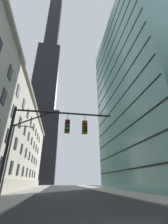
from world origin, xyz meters
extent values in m
cube|color=#B2A893|center=(-10.75, 29.75, 22.14)|extent=(0.70, 71.51, 0.60)
cube|color=#B2A893|center=(-10.85, 29.75, 1.10)|extent=(0.50, 71.51, 2.20)
cube|color=black|center=(-10.95, 18.00, 4.00)|extent=(0.14, 1.40, 2.20)
cube|color=black|center=(-10.95, 23.00, 4.00)|extent=(0.14, 1.40, 2.20)
cube|color=black|center=(-10.95, 28.00, 4.00)|extent=(0.14, 1.40, 2.20)
cube|color=black|center=(-10.95, 33.00, 4.00)|extent=(0.14, 1.40, 2.20)
cube|color=black|center=(-10.95, 38.00, 4.00)|extent=(0.14, 1.40, 2.20)
cube|color=black|center=(-10.95, 43.00, 4.00)|extent=(0.14, 1.40, 2.20)
cube|color=black|center=(-10.95, 48.00, 4.00)|extent=(0.14, 1.40, 2.20)
cube|color=black|center=(-10.95, 53.00, 4.00)|extent=(0.14, 1.40, 2.20)
cube|color=black|center=(-10.95, 18.00, 8.20)|extent=(0.14, 1.40, 2.20)
cube|color=black|center=(-10.95, 23.00, 8.20)|extent=(0.14, 1.40, 2.20)
cube|color=black|center=(-10.95, 28.00, 8.20)|extent=(0.14, 1.40, 2.20)
cube|color=black|center=(-10.95, 33.00, 8.20)|extent=(0.14, 1.40, 2.20)
cube|color=black|center=(-10.95, 38.00, 8.20)|extent=(0.14, 1.40, 2.20)
cube|color=black|center=(-10.95, 43.00, 8.20)|extent=(0.14, 1.40, 2.20)
cube|color=black|center=(-10.95, 48.00, 8.20)|extent=(0.14, 1.40, 2.20)
cube|color=black|center=(-10.95, 53.00, 8.20)|extent=(0.14, 1.40, 2.20)
cube|color=black|center=(-10.95, 13.00, 12.40)|extent=(0.14, 1.40, 2.20)
cube|color=black|center=(-10.95, 18.00, 12.40)|extent=(0.14, 1.40, 2.20)
cube|color=black|center=(-10.95, 23.00, 12.40)|extent=(0.14, 1.40, 2.20)
cube|color=black|center=(-10.95, 28.00, 12.40)|extent=(0.14, 1.40, 2.20)
cube|color=black|center=(-10.95, 33.00, 12.40)|extent=(0.14, 1.40, 2.20)
cube|color=black|center=(-10.95, 38.00, 12.40)|extent=(0.14, 1.40, 2.20)
cube|color=black|center=(-10.95, 43.00, 12.40)|extent=(0.14, 1.40, 2.20)
cube|color=black|center=(-10.95, 48.00, 12.40)|extent=(0.14, 1.40, 2.20)
cube|color=black|center=(-10.95, 53.00, 12.40)|extent=(0.14, 1.40, 2.20)
cube|color=black|center=(-10.95, 13.00, 16.60)|extent=(0.14, 1.40, 2.20)
cube|color=black|center=(-10.95, 18.00, 16.60)|extent=(0.14, 1.40, 2.20)
cube|color=black|center=(-10.95, 23.00, 16.60)|extent=(0.14, 1.40, 2.20)
cube|color=black|center=(-10.95, 28.00, 16.60)|extent=(0.14, 1.40, 2.20)
cube|color=black|center=(-10.95, 33.00, 16.60)|extent=(0.14, 1.40, 2.20)
cube|color=black|center=(-10.95, 38.00, 16.60)|extent=(0.14, 1.40, 2.20)
cube|color=black|center=(-10.95, 43.00, 16.60)|extent=(0.14, 1.40, 2.20)
cube|color=black|center=(-10.95, 48.00, 16.60)|extent=(0.14, 1.40, 2.20)
cube|color=black|center=(-10.95, 53.00, 16.60)|extent=(0.14, 1.40, 2.20)
cube|color=black|center=(-18.08, 99.62, 22.99)|extent=(27.13, 27.13, 45.97)
cube|color=black|center=(-18.08, 99.62, 79.41)|extent=(18.99, 18.99, 66.87)
cube|color=black|center=(-18.08, 99.62, 154.63)|extent=(12.21, 12.21, 83.58)
cube|color=slate|center=(19.74, 26.29, 26.54)|extent=(17.48, 35.90, 53.08)
cube|color=black|center=(10.96, 26.29, 4.00)|extent=(0.12, 34.90, 0.24)
cube|color=black|center=(10.96, 26.29, 8.00)|extent=(0.12, 34.90, 0.24)
cube|color=black|center=(10.96, 26.29, 12.00)|extent=(0.12, 34.90, 0.24)
cube|color=black|center=(10.96, 26.29, 16.00)|extent=(0.12, 34.90, 0.24)
cube|color=black|center=(10.96, 26.29, 20.00)|extent=(0.12, 34.90, 0.24)
cube|color=black|center=(10.96, 26.29, 24.00)|extent=(0.12, 34.90, 0.24)
cube|color=black|center=(10.96, 26.29, 28.00)|extent=(0.12, 34.90, 0.24)
cube|color=black|center=(10.96, 26.29, 32.00)|extent=(0.12, 34.90, 0.24)
cube|color=black|center=(10.96, 26.29, 36.00)|extent=(0.12, 34.90, 0.24)
cube|color=black|center=(10.96, 26.29, 40.00)|extent=(0.12, 34.90, 0.24)
cube|color=black|center=(10.96, 26.29, 44.00)|extent=(0.12, 34.90, 0.24)
cube|color=black|center=(10.96, 26.29, 48.00)|extent=(0.12, 34.90, 0.24)
cylinder|color=black|center=(-6.42, 4.77, 3.59)|extent=(0.20, 0.20, 6.88)
cylinder|color=black|center=(-2.63, 4.77, 6.78)|extent=(7.58, 0.14, 0.14)
cylinder|color=black|center=(-4.91, 4.77, 6.18)|extent=(3.12, 0.10, 1.57)
cylinder|color=black|center=(-2.38, 4.77, 6.48)|extent=(0.04, 0.04, 0.60)
cube|color=black|center=(-2.38, 4.77, 5.73)|extent=(0.30, 0.30, 0.90)
cube|color=olive|center=(-2.38, 4.94, 5.73)|extent=(0.40, 0.40, 1.04)
sphere|color=#450808|center=(-2.38, 4.61, 6.01)|extent=(0.20, 0.20, 0.20)
sphere|color=#4B3A08|center=(-2.38, 4.61, 5.73)|extent=(0.20, 0.20, 0.20)
sphere|color=green|center=(-2.38, 4.61, 5.45)|extent=(0.20, 0.20, 0.20)
cylinder|color=black|center=(-0.99, 4.77, 6.48)|extent=(0.04, 0.04, 0.60)
cube|color=black|center=(-0.99, 4.77, 5.73)|extent=(0.30, 0.30, 0.90)
cube|color=olive|center=(-0.99, 4.94, 5.73)|extent=(0.40, 0.40, 1.04)
sphere|color=red|center=(-0.99, 4.61, 6.01)|extent=(0.20, 0.20, 0.20)
sphere|color=#4B3A08|center=(-0.99, 4.61, 5.73)|extent=(0.20, 0.20, 0.20)
sphere|color=#083D10|center=(-0.99, 4.61, 5.45)|extent=(0.20, 0.20, 0.20)
cylinder|color=#47474C|center=(-8.34, 11.55, 4.05)|extent=(0.18, 0.18, 7.80)
cylinder|color=#47474C|center=(-7.28, 11.55, 7.80)|extent=(2.11, 0.10, 0.10)
ellipsoid|color=#EFE5C6|center=(-6.23, 11.55, 7.70)|extent=(0.56, 0.32, 0.24)
camera|label=1|loc=(-2.86, -6.09, 1.80)|focal=23.64mm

